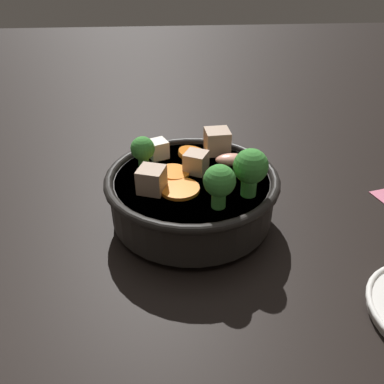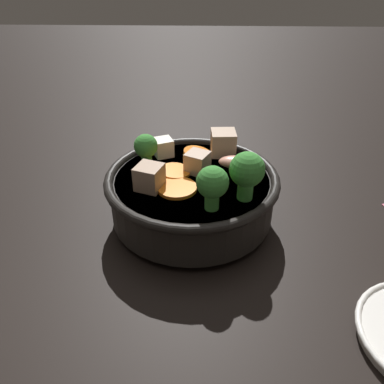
# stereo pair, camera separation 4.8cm
# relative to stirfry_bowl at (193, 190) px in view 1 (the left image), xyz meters

# --- Properties ---
(ground_plane) EXTENTS (3.00, 3.00, 0.00)m
(ground_plane) POSITION_rel_stirfry_bowl_xyz_m (0.00, -0.00, -0.05)
(ground_plane) COLOR black
(stirfry_bowl) EXTENTS (0.22, 0.22, 0.12)m
(stirfry_bowl) POSITION_rel_stirfry_bowl_xyz_m (0.00, 0.00, 0.00)
(stirfry_bowl) COLOR black
(stirfry_bowl) RESTS_ON ground_plane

